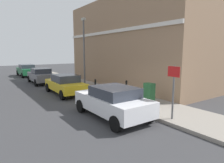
{
  "coord_description": "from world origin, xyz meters",
  "views": [
    {
      "loc": [
        -5.87,
        -8.4,
        3.01
      ],
      "look_at": [
        0.93,
        1.33,
        1.2
      ],
      "focal_mm": 31.1,
      "sensor_mm": 36.0,
      "label": 1
    }
  ],
  "objects_px": {
    "street_sign": "(173,84)",
    "lamppost": "(84,49)",
    "car_white": "(113,101)",
    "car_green": "(27,70)",
    "utility_cabinet": "(149,94)",
    "bollard_near_cabinet": "(126,88)",
    "car_grey": "(41,75)",
    "car_yellow": "(65,84)",
    "bollard_far_kerb": "(95,86)"
  },
  "relations": [
    {
      "from": "street_sign",
      "to": "lamppost",
      "type": "distance_m",
      "value": 10.39
    },
    {
      "from": "car_white",
      "to": "car_green",
      "type": "distance_m",
      "value": 18.78
    },
    {
      "from": "utility_cabinet",
      "to": "bollard_near_cabinet",
      "type": "distance_m",
      "value": 2.14
    },
    {
      "from": "car_grey",
      "to": "car_green",
      "type": "height_order",
      "value": "car_green"
    },
    {
      "from": "car_white",
      "to": "street_sign",
      "type": "relative_size",
      "value": 1.78
    },
    {
      "from": "bollard_near_cabinet",
      "to": "street_sign",
      "type": "distance_m",
      "value": 4.77
    },
    {
      "from": "car_grey",
      "to": "street_sign",
      "type": "distance_m",
      "value": 14.22
    },
    {
      "from": "car_white",
      "to": "street_sign",
      "type": "xyz_separation_m",
      "value": [
        1.72,
        -2.0,
        0.89
      ]
    },
    {
      "from": "car_green",
      "to": "bollard_near_cabinet",
      "type": "xyz_separation_m",
      "value": [
        2.79,
        -16.25,
        -0.07
      ]
    },
    {
      "from": "car_white",
      "to": "bollard_near_cabinet",
      "type": "distance_m",
      "value": 3.82
    },
    {
      "from": "car_yellow",
      "to": "car_green",
      "type": "bearing_deg",
      "value": 1.27
    },
    {
      "from": "car_grey",
      "to": "utility_cabinet",
      "type": "relative_size",
      "value": 3.64
    },
    {
      "from": "car_white",
      "to": "car_green",
      "type": "bearing_deg",
      "value": -0.42
    },
    {
      "from": "car_white",
      "to": "bollard_far_kerb",
      "type": "height_order",
      "value": "car_white"
    },
    {
      "from": "bollard_far_kerb",
      "to": "street_sign",
      "type": "distance_m",
      "value": 6.33
    },
    {
      "from": "car_green",
      "to": "street_sign",
      "type": "distance_m",
      "value": 20.86
    },
    {
      "from": "lamppost",
      "to": "car_yellow",
      "type": "bearing_deg",
      "value": -140.82
    },
    {
      "from": "car_grey",
      "to": "bollard_near_cabinet",
      "type": "xyz_separation_m",
      "value": [
        2.85,
        -9.56,
        -0.06
      ]
    },
    {
      "from": "car_white",
      "to": "car_green",
      "type": "height_order",
      "value": "car_green"
    },
    {
      "from": "car_white",
      "to": "car_grey",
      "type": "distance_m",
      "value": 12.09
    },
    {
      "from": "car_green",
      "to": "bollard_far_kerb",
      "type": "relative_size",
      "value": 4.27
    },
    {
      "from": "car_white",
      "to": "bollard_near_cabinet",
      "type": "relative_size",
      "value": 3.94
    },
    {
      "from": "utility_cabinet",
      "to": "lamppost",
      "type": "bearing_deg",
      "value": 90.16
    },
    {
      "from": "car_grey",
      "to": "lamppost",
      "type": "distance_m",
      "value": 5.38
    },
    {
      "from": "car_grey",
      "to": "bollard_far_kerb",
      "type": "height_order",
      "value": "car_grey"
    },
    {
      "from": "bollard_near_cabinet",
      "to": "street_sign",
      "type": "relative_size",
      "value": 0.45
    },
    {
      "from": "car_green",
      "to": "utility_cabinet",
      "type": "relative_size",
      "value": 3.86
    },
    {
      "from": "car_green",
      "to": "street_sign",
      "type": "relative_size",
      "value": 1.93
    },
    {
      "from": "car_yellow",
      "to": "car_grey",
      "type": "bearing_deg",
      "value": 2.02
    },
    {
      "from": "bollard_near_cabinet",
      "to": "bollard_far_kerb",
      "type": "relative_size",
      "value": 1.0
    },
    {
      "from": "car_yellow",
      "to": "car_grey",
      "type": "xyz_separation_m",
      "value": [
        -0.09,
        6.03,
        0.03
      ]
    },
    {
      "from": "car_yellow",
      "to": "bollard_far_kerb",
      "type": "bearing_deg",
      "value": -140.21
    },
    {
      "from": "car_green",
      "to": "bollard_far_kerb",
      "type": "xyz_separation_m",
      "value": [
        1.46,
        -14.53,
        -0.07
      ]
    },
    {
      "from": "car_yellow",
      "to": "bollard_near_cabinet",
      "type": "xyz_separation_m",
      "value": [
        2.76,
        -3.52,
        -0.03
      ]
    },
    {
      "from": "bollard_far_kerb",
      "to": "car_grey",
      "type": "bearing_deg",
      "value": 101.05
    },
    {
      "from": "utility_cabinet",
      "to": "lamppost",
      "type": "distance_m",
      "value": 8.25
    },
    {
      "from": "car_grey",
      "to": "car_green",
      "type": "relative_size",
      "value": 0.94
    },
    {
      "from": "bollard_near_cabinet",
      "to": "car_white",
      "type": "bearing_deg",
      "value": -138.61
    },
    {
      "from": "utility_cabinet",
      "to": "bollard_far_kerb",
      "type": "distance_m",
      "value": 4.05
    },
    {
      "from": "car_grey",
      "to": "utility_cabinet",
      "type": "xyz_separation_m",
      "value": [
        2.75,
        -11.7,
        -0.08
      ]
    },
    {
      "from": "car_grey",
      "to": "bollard_far_kerb",
      "type": "bearing_deg",
      "value": -167.52
    },
    {
      "from": "car_white",
      "to": "car_yellow",
      "type": "distance_m",
      "value": 6.05
    },
    {
      "from": "car_white",
      "to": "utility_cabinet",
      "type": "xyz_separation_m",
      "value": [
        2.77,
        0.39,
        -0.09
      ]
    },
    {
      "from": "car_white",
      "to": "car_grey",
      "type": "bearing_deg",
      "value": -0.24
    },
    {
      "from": "car_white",
      "to": "lamppost",
      "type": "relative_size",
      "value": 0.71
    },
    {
      "from": "car_grey",
      "to": "street_sign",
      "type": "bearing_deg",
      "value": -171.65
    },
    {
      "from": "bollard_far_kerb",
      "to": "street_sign",
      "type": "relative_size",
      "value": 0.45
    },
    {
      "from": "bollard_far_kerb",
      "to": "car_white",
      "type": "bearing_deg",
      "value": -109.98
    },
    {
      "from": "car_yellow",
      "to": "car_grey",
      "type": "distance_m",
      "value": 6.03
    },
    {
      "from": "car_yellow",
      "to": "lamppost",
      "type": "relative_size",
      "value": 0.75
    }
  ]
}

